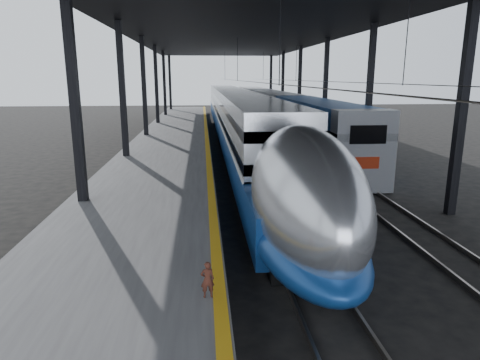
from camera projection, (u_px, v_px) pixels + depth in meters
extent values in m
plane|color=black|center=(239.00, 273.00, 12.91)|extent=(160.00, 160.00, 0.00)
cube|color=#4C4C4F|center=(170.00, 150.00, 31.87)|extent=(6.00, 80.00, 1.00)
cube|color=gold|center=(207.00, 143.00, 31.99)|extent=(0.30, 80.00, 0.01)
cube|color=slate|center=(233.00, 154.00, 32.37)|extent=(0.08, 80.00, 0.16)
cube|color=slate|center=(252.00, 154.00, 32.49)|extent=(0.08, 80.00, 0.16)
cube|color=slate|center=(298.00, 153.00, 32.79)|extent=(0.08, 80.00, 0.16)
cube|color=slate|center=(317.00, 153.00, 32.92)|extent=(0.08, 80.00, 0.16)
cube|color=black|center=(76.00, 112.00, 16.21)|extent=(0.35, 0.35, 9.00)
cube|color=black|center=(462.00, 109.00, 17.51)|extent=(0.35, 0.35, 9.00)
cube|color=black|center=(123.00, 99.00, 25.90)|extent=(0.35, 0.35, 9.00)
cube|color=black|center=(369.00, 98.00, 27.20)|extent=(0.35, 0.35, 9.00)
cube|color=black|center=(144.00, 93.00, 35.58)|extent=(0.35, 0.35, 9.00)
cube|color=black|center=(325.00, 92.00, 36.88)|extent=(0.35, 0.35, 9.00)
cube|color=black|center=(157.00, 89.00, 45.27)|extent=(0.35, 0.35, 9.00)
cube|color=black|center=(299.00, 89.00, 46.57)|extent=(0.35, 0.35, 9.00)
cube|color=black|center=(165.00, 87.00, 54.95)|extent=(0.35, 0.35, 9.00)
cube|color=black|center=(283.00, 87.00, 56.25)|extent=(0.35, 0.35, 9.00)
cube|color=black|center=(170.00, 86.00, 64.64)|extent=(0.35, 0.35, 9.00)
cube|color=black|center=(271.00, 86.00, 65.94)|extent=(0.35, 0.35, 9.00)
cube|color=black|center=(242.00, 27.00, 30.28)|extent=(18.00, 75.00, 0.45)
cylinder|color=slate|center=(243.00, 81.00, 31.16)|extent=(0.03, 74.00, 0.03)
cylinder|color=slate|center=(310.00, 81.00, 31.59)|extent=(0.03, 74.00, 0.03)
cube|color=silver|center=(232.00, 111.00, 43.40)|extent=(3.06, 57.00, 4.22)
cube|color=navy|center=(233.00, 126.00, 42.25)|extent=(3.15, 62.00, 1.64)
cube|color=silver|center=(232.00, 116.00, 43.51)|extent=(3.17, 57.00, 0.11)
cube|color=black|center=(232.00, 99.00, 43.11)|extent=(3.10, 57.00, 0.44)
cube|color=black|center=(232.00, 111.00, 43.40)|extent=(3.10, 57.00, 0.44)
ellipsoid|color=silver|center=(304.00, 196.00, 12.93)|extent=(3.06, 8.40, 4.22)
ellipsoid|color=navy|center=(302.00, 234.00, 13.21)|extent=(3.15, 8.40, 1.79)
ellipsoid|color=black|center=(330.00, 191.00, 10.21)|extent=(1.58, 2.20, 0.95)
cube|color=black|center=(301.00, 260.00, 13.41)|extent=(2.32, 2.60, 0.40)
cube|color=black|center=(240.00, 148.00, 34.72)|extent=(2.32, 2.60, 0.40)
cube|color=navy|center=(318.00, 131.00, 29.67)|extent=(3.01, 18.00, 4.08)
cube|color=#93969B|center=(362.00, 151.00, 21.53)|extent=(3.06, 1.20, 4.13)
cube|color=black|center=(368.00, 135.00, 20.72)|extent=(1.82, 0.06, 0.91)
cube|color=#A3250C|center=(366.00, 163.00, 21.05)|extent=(1.29, 0.06, 0.59)
cube|color=#93969B|center=(274.00, 110.00, 48.07)|extent=(3.01, 18.00, 4.08)
cube|color=#93969B|center=(254.00, 101.00, 66.47)|extent=(3.01, 18.00, 4.08)
cube|color=black|center=(345.00, 178.00, 24.32)|extent=(2.36, 2.40, 0.36)
cube|color=black|center=(278.00, 131.00, 45.62)|extent=(2.36, 2.40, 0.36)
imported|color=#492218|center=(207.00, 280.00, 9.43)|extent=(0.33, 0.24, 0.85)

